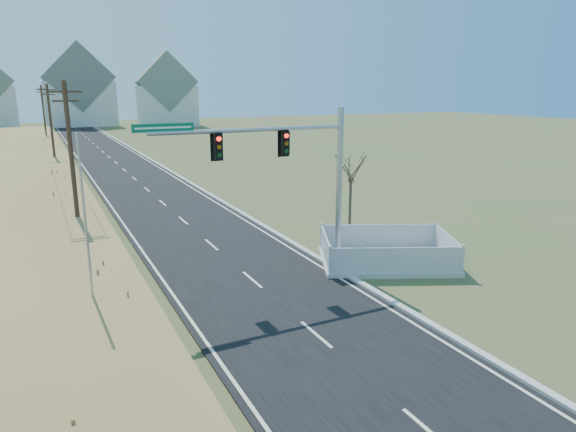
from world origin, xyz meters
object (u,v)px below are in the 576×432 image
object	(u,v)px
fence_enclosure	(386,258)
traffic_signal_mast	(304,176)
bare_tree	(351,166)
open_sign	(408,263)
flagpole	(89,255)

from	to	relation	value
fence_enclosure	traffic_signal_mast	bearing A→B (deg)	-163.42
fence_enclosure	bare_tree	xyz separation A→B (m)	(0.87, 4.76, 3.97)
open_sign	flagpole	size ratio (longest dim) A/B	0.09
open_sign	traffic_signal_mast	bearing A→B (deg)	-172.16
fence_enclosure	open_sign	distance (m)	1.32
fence_enclosure	bare_tree	world-z (taller)	bare_tree
traffic_signal_mast	bare_tree	xyz separation A→B (m)	(5.27, 4.15, -0.46)
traffic_signal_mast	bare_tree	size ratio (longest dim) A/B	1.85
traffic_signal_mast	flagpole	size ratio (longest dim) A/B	1.36
open_sign	bare_tree	bearing A→B (deg)	114.52
traffic_signal_mast	open_sign	bearing A→B (deg)	-22.06
fence_enclosure	bare_tree	distance (m)	6.26
open_sign	flagpole	distance (m)	14.57
flagpole	traffic_signal_mast	bearing A→B (deg)	10.47
traffic_signal_mast	flagpole	world-z (taller)	traffic_signal_mast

